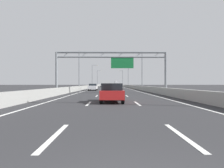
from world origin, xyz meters
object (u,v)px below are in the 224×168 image
Objects in this scene: red_car at (112,93)px; streetlamp_left_far at (93,74)px; streetlamp_right_distant at (122,77)px; streetlamp_right_mid at (141,68)px; green_car at (103,85)px; orange_car at (111,86)px; streetlamp_left_mid at (80,68)px; streetlamp_right_far at (128,74)px; box_truck at (117,83)px; sign_gantry at (113,61)px; streetlamp_left_distant at (98,77)px; white_car at (93,87)px; silver_car at (103,85)px.

streetlamp_left_far is at bearing 96.16° from red_car.
streetlamp_left_far is 1.00× the size of streetlamp_right_distant.
streetlamp_right_mid reaches higher than red_car.
orange_car is at bearing -85.46° from green_car.
streetlamp_left_mid is 1.00× the size of streetlamp_right_mid.
streetlamp_right_mid is 71.97m from streetlamp_right_distant.
orange_car is (-7.26, -27.35, -4.63)m from streetlamp_right_far.
streetlamp_right_distant is (0.00, 35.99, 0.00)m from streetlamp_right_far.
box_truck is (10.93, 50.83, -3.74)m from streetlamp_left_mid.
sign_gantry is 1.77× the size of streetlamp_right_mid.
streetlamp_right_mid is at bearing -78.28° from streetlamp_left_distant.
sign_gantry is at bearing -94.59° from streetlamp_right_distant.
white_car is at bearing 107.91° from sign_gantry.
red_car is at bearing -91.21° from sign_gantry.
box_truck reaches higher than white_car.
box_truck is at bearing 82.66° from white_car.
green_car is 0.88× the size of silver_car.
red_car is 75.45m from silver_car.
streetlamp_right_mid is 2.30× the size of green_car.
streetlamp_right_distant is at bearing 69.22° from silver_car.
white_car is (-11.30, -41.89, -4.65)m from streetlamp_right_far.
red_car is 0.88× the size of silver_car.
streetlamp_left_distant is 1.00× the size of streetlamp_right_distant.
red_car is at bearing -96.30° from streetlamp_right_far.
streetlamp_left_far is at bearing 90.00° from streetlamp_left_mid.
streetlamp_left_mid is 1.00× the size of streetlamp_left_far.
streetlamp_left_distant is at bearing 101.72° from streetlamp_right_mid.
red_car is (7.38, -104.35, -4.64)m from streetlamp_left_distant.
sign_gantry is at bearing -81.97° from streetlamp_left_far.
streetlamp_right_mid is 1.00× the size of streetlamp_left_distant.
orange_car is at bearing 48.39° from streetlamp_left_mid.
streetlamp_left_far is at bearing 180.00° from streetlamp_right_far.
streetlamp_right_mid is 1.00× the size of streetlamp_right_distant.
streetlamp_left_distant is at bearing 117.34° from box_truck.
streetlamp_left_mid is 35.99m from streetlamp_left_far.
sign_gantry is at bearing -72.09° from white_car.
streetlamp_right_far is at bearing -90.00° from streetlamp_right_distant.
silver_car is at bearing 60.67° from streetlamp_left_far.
orange_car is (7.67, -63.34, -4.63)m from streetlamp_left_distant.
streetlamp_left_distant reaches higher than box_truck.
white_car is (3.63, -41.89, -4.65)m from streetlamp_left_far.
box_truck is at bearing 85.58° from orange_car.
orange_car and red_car have the same top height.
streetlamp_right_mid is at bearing -75.65° from silver_car.
red_car is at bearing -87.38° from silver_car.
orange_car is 0.98× the size of white_car.
streetlamp_left_far is 2.02× the size of silver_car.
white_car is 48.90m from silver_car.
streetlamp_left_distant is at bearing 94.85° from sign_gantry.
streetlamp_left_distant is at bearing 112.53° from streetlamp_right_far.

